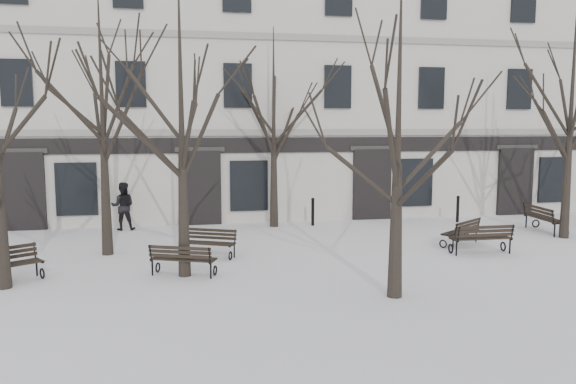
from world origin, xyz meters
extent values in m
plane|color=white|center=(0.00, 0.00, 0.00)|extent=(100.00, 100.00, 0.00)
cube|color=beige|center=(0.00, 13.00, 5.50)|extent=(40.00, 10.00, 11.00)
cube|color=gray|center=(0.00, 7.97, 3.60)|extent=(40.00, 0.12, 0.25)
cube|color=gray|center=(0.00, 7.97, 7.30)|extent=(40.00, 0.12, 0.25)
cube|color=black|center=(0.00, 7.96, 3.10)|extent=(40.00, 0.10, 0.60)
cube|color=black|center=(-10.00, 7.94, 1.45)|extent=(1.60, 0.22, 2.90)
cube|color=#2D2B28|center=(-10.00, 7.90, 2.95)|extent=(1.90, 0.08, 0.18)
cube|color=black|center=(-8.10, 7.95, 1.50)|extent=(1.50, 0.14, 2.00)
cube|color=black|center=(-3.50, 7.94, 1.45)|extent=(1.60, 0.22, 2.90)
cube|color=#2D2B28|center=(-3.50, 7.90, 2.95)|extent=(1.90, 0.08, 0.18)
cube|color=black|center=(-1.60, 7.95, 1.50)|extent=(1.50, 0.14, 2.00)
cube|color=black|center=(3.50, 7.94, 1.45)|extent=(1.60, 0.22, 2.90)
cube|color=#2D2B28|center=(3.50, 7.90, 2.95)|extent=(1.90, 0.08, 0.18)
cube|color=black|center=(5.40, 7.95, 1.50)|extent=(1.50, 0.14, 2.00)
cube|color=black|center=(10.00, 7.94, 1.45)|extent=(1.60, 0.22, 2.90)
cube|color=#2D2B28|center=(10.00, 7.90, 2.95)|extent=(1.90, 0.08, 0.18)
cube|color=black|center=(11.90, 7.95, 1.50)|extent=(1.50, 0.14, 2.00)
cube|color=black|center=(-10.00, 7.95, 5.40)|extent=(1.10, 0.14, 1.70)
cube|color=black|center=(-6.00, 7.95, 5.40)|extent=(1.10, 0.14, 1.70)
cube|color=black|center=(-2.00, 7.95, 5.40)|extent=(1.10, 0.14, 1.70)
cube|color=black|center=(2.00, 7.95, 5.40)|extent=(1.10, 0.14, 1.70)
cube|color=black|center=(6.00, 7.95, 5.40)|extent=(1.10, 0.14, 1.70)
cube|color=black|center=(10.00, 7.95, 5.40)|extent=(1.10, 0.14, 1.70)
cube|color=black|center=(10.00, 7.95, 9.00)|extent=(1.10, 0.14, 1.70)
cone|color=black|center=(-8.40, 0.05, 1.39)|extent=(0.34, 0.34, 2.79)
cone|color=black|center=(-4.15, 0.39, 1.60)|extent=(0.34, 0.34, 3.21)
cone|color=black|center=(0.55, -2.29, 1.53)|extent=(0.34, 0.34, 3.07)
cone|color=black|center=(-6.43, 3.27, 1.66)|extent=(0.34, 0.34, 3.32)
cone|color=black|center=(-0.75, 7.00, 1.58)|extent=(0.34, 0.34, 3.15)
cone|color=black|center=(8.81, 3.02, 1.81)|extent=(0.34, 0.34, 3.61)
torus|color=black|center=(-7.72, 0.77, 0.14)|extent=(0.20, 0.26, 0.28)
cylinder|color=black|center=(-7.92, 1.06, 0.22)|extent=(0.05, 0.05, 0.44)
cube|color=black|center=(-7.82, 0.91, 0.44)|extent=(0.34, 0.48, 0.05)
cube|color=black|center=(-8.39, 0.27, 0.46)|extent=(1.52, 1.06, 0.03)
cube|color=black|center=(-8.47, 0.38, 0.46)|extent=(1.52, 1.06, 0.03)
cube|color=black|center=(-8.54, 0.50, 0.46)|extent=(1.52, 1.06, 0.03)
cube|color=black|center=(-8.62, 0.61, 0.46)|extent=(1.52, 1.06, 0.03)
cube|color=black|center=(-8.64, 0.64, 0.59)|extent=(1.49, 1.01, 0.09)
cube|color=black|center=(-8.65, 0.66, 0.71)|extent=(1.49, 1.01, 0.09)
cylinder|color=black|center=(-7.96, 1.12, 0.64)|extent=(0.11, 0.14, 0.49)
torus|color=black|center=(-3.37, 0.29, 0.13)|extent=(0.14, 0.27, 0.27)
cylinder|color=black|center=(-3.50, -0.03, 0.21)|extent=(0.05, 0.05, 0.42)
cube|color=black|center=(-3.43, 0.13, 0.42)|extent=(0.23, 0.50, 0.05)
torus|color=black|center=(-4.85, 0.88, 0.13)|extent=(0.14, 0.27, 0.27)
cylinder|color=black|center=(-4.98, 0.57, 0.21)|extent=(0.05, 0.05, 0.42)
cube|color=black|center=(-4.91, 0.72, 0.42)|extent=(0.23, 0.50, 0.05)
cube|color=black|center=(-4.10, 0.62, 0.44)|extent=(1.60, 0.70, 0.03)
cube|color=black|center=(-4.15, 0.50, 0.44)|extent=(1.60, 0.70, 0.03)
cube|color=black|center=(-4.19, 0.37, 0.44)|extent=(1.60, 0.70, 0.03)
cube|color=black|center=(-4.24, 0.25, 0.44)|extent=(1.60, 0.70, 0.03)
cube|color=black|center=(-4.26, 0.22, 0.56)|extent=(1.58, 0.66, 0.08)
cube|color=black|center=(-4.26, 0.20, 0.67)|extent=(1.58, 0.66, 0.08)
cube|color=black|center=(-4.27, 0.18, 0.79)|extent=(1.58, 0.66, 0.08)
cylinder|color=black|center=(-3.52, -0.09, 0.61)|extent=(0.08, 0.14, 0.47)
cylinder|color=black|center=(-5.00, 0.50, 0.61)|extent=(0.08, 0.14, 0.47)
torus|color=black|center=(5.58, 1.52, 0.14)|extent=(0.05, 0.30, 0.30)
cylinder|color=black|center=(5.58, 1.15, 0.23)|extent=(0.05, 0.05, 0.46)
cube|color=black|center=(5.58, 1.33, 0.46)|extent=(0.05, 0.56, 0.05)
torus|color=black|center=(3.84, 1.53, 0.14)|extent=(0.05, 0.30, 0.30)
cylinder|color=black|center=(3.84, 1.16, 0.23)|extent=(0.05, 0.05, 0.46)
cube|color=black|center=(3.84, 1.34, 0.46)|extent=(0.05, 0.56, 0.05)
cube|color=black|center=(4.71, 1.56, 0.48)|extent=(1.85, 0.10, 0.04)
cube|color=black|center=(4.71, 1.42, 0.48)|extent=(1.85, 0.10, 0.04)
cube|color=black|center=(4.71, 1.27, 0.48)|extent=(1.85, 0.10, 0.04)
cube|color=black|center=(4.71, 1.13, 0.48)|extent=(1.85, 0.10, 0.04)
cube|color=black|center=(4.71, 1.09, 0.62)|extent=(1.85, 0.04, 0.09)
cube|color=black|center=(4.71, 1.07, 0.74)|extent=(1.85, 0.04, 0.09)
cube|color=black|center=(4.71, 1.05, 0.86)|extent=(1.85, 0.04, 0.09)
cylinder|color=black|center=(5.58, 1.07, 0.67)|extent=(0.04, 0.15, 0.51)
cylinder|color=black|center=(3.84, 1.07, 0.67)|extent=(0.04, 0.15, 0.51)
torus|color=black|center=(-4.26, 2.53, 0.13)|extent=(0.15, 0.26, 0.27)
cylinder|color=black|center=(-4.12, 2.83, 0.21)|extent=(0.05, 0.05, 0.41)
cube|color=black|center=(-4.19, 2.68, 0.41)|extent=(0.25, 0.48, 0.05)
torus|color=black|center=(-2.84, 1.88, 0.13)|extent=(0.15, 0.26, 0.27)
cylinder|color=black|center=(-2.71, 2.17, 0.21)|extent=(0.05, 0.05, 0.41)
cube|color=black|center=(-2.78, 2.03, 0.41)|extent=(0.25, 0.48, 0.05)
cube|color=black|center=(-3.57, 2.17, 0.43)|extent=(1.53, 0.77, 0.03)
cube|color=black|center=(-3.51, 2.28, 0.43)|extent=(1.53, 0.77, 0.03)
cube|color=black|center=(-3.46, 2.40, 0.43)|extent=(1.53, 0.77, 0.03)
cube|color=black|center=(-3.41, 2.52, 0.43)|extent=(1.53, 0.77, 0.03)
cube|color=black|center=(-3.39, 2.55, 0.55)|extent=(1.51, 0.72, 0.08)
cube|color=black|center=(-3.38, 2.57, 0.66)|extent=(1.51, 0.72, 0.08)
cube|color=black|center=(-3.37, 2.59, 0.77)|extent=(1.51, 0.72, 0.08)
cylinder|color=black|center=(-4.09, 2.89, 0.60)|extent=(0.09, 0.13, 0.46)
cylinder|color=black|center=(-2.68, 2.24, 0.60)|extent=(0.09, 0.13, 0.46)
torus|color=black|center=(5.25, 3.20, 0.13)|extent=(0.20, 0.25, 0.27)
cylinder|color=black|center=(5.45, 2.92, 0.21)|extent=(0.05, 0.05, 0.43)
cube|color=black|center=(5.35, 3.06, 0.43)|extent=(0.34, 0.45, 0.05)
torus|color=black|center=(3.95, 2.26, 0.13)|extent=(0.20, 0.25, 0.27)
cylinder|color=black|center=(4.15, 1.99, 0.21)|extent=(0.05, 0.05, 0.43)
cube|color=black|center=(4.05, 2.12, 0.43)|extent=(0.34, 0.45, 0.05)
cube|color=black|center=(4.58, 2.76, 0.44)|extent=(1.43, 1.06, 0.03)
cube|color=black|center=(4.65, 2.65, 0.44)|extent=(1.43, 1.06, 0.03)
cube|color=black|center=(4.73, 2.55, 0.44)|extent=(1.43, 1.06, 0.03)
cube|color=black|center=(4.81, 2.44, 0.44)|extent=(1.43, 1.06, 0.03)
cube|color=black|center=(4.83, 2.41, 0.57)|extent=(1.40, 1.02, 0.09)
cube|color=black|center=(4.84, 2.39, 0.68)|extent=(1.40, 1.02, 0.09)
cube|color=black|center=(4.85, 2.38, 0.79)|extent=(1.40, 1.02, 0.09)
cylinder|color=black|center=(5.49, 2.86, 0.61)|extent=(0.11, 0.13, 0.47)
cylinder|color=black|center=(4.19, 1.92, 0.61)|extent=(0.11, 0.13, 0.47)
torus|color=black|center=(8.92, 3.10, 0.15)|extent=(0.32, 0.08, 0.32)
cylinder|color=black|center=(8.53, 3.13, 0.25)|extent=(0.05, 0.05, 0.49)
cube|color=black|center=(8.72, 3.12, 0.49)|extent=(0.60, 0.10, 0.05)
torus|color=black|center=(9.05, 4.95, 0.15)|extent=(0.32, 0.08, 0.32)
cylinder|color=black|center=(8.65, 4.98, 0.25)|extent=(0.05, 0.05, 0.49)
cube|color=black|center=(8.85, 4.97, 0.49)|extent=(0.60, 0.10, 0.05)
cube|color=black|center=(9.02, 4.03, 0.51)|extent=(0.23, 1.96, 0.04)
cube|color=black|center=(8.87, 4.04, 0.51)|extent=(0.23, 1.96, 0.04)
cube|color=black|center=(8.72, 4.05, 0.51)|extent=(0.23, 1.96, 0.04)
cube|color=black|center=(8.57, 4.06, 0.51)|extent=(0.23, 1.96, 0.04)
cube|color=black|center=(8.52, 4.06, 0.65)|extent=(0.17, 1.96, 0.10)
cube|color=black|center=(8.50, 4.06, 0.78)|extent=(0.17, 1.96, 0.10)
cube|color=black|center=(8.48, 4.06, 0.91)|extent=(0.17, 1.96, 0.10)
cylinder|color=black|center=(8.44, 3.14, 0.71)|extent=(0.16, 0.05, 0.54)
cylinder|color=black|center=(8.57, 4.98, 0.71)|extent=(0.16, 0.05, 0.54)
cylinder|color=black|center=(0.77, 6.94, 0.50)|extent=(0.12, 0.12, 1.00)
sphere|color=black|center=(0.77, 6.94, 1.02)|extent=(0.14, 0.14, 0.14)
cylinder|color=black|center=(6.67, 6.60, 0.49)|extent=(0.12, 0.12, 0.99)
sphere|color=black|center=(6.67, 6.60, 1.01)|extent=(0.14, 0.14, 0.14)
imported|color=black|center=(-6.38, 7.33, 0.00)|extent=(0.87, 0.68, 1.79)
camera|label=1|loc=(-4.10, -14.06, 3.90)|focal=35.00mm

